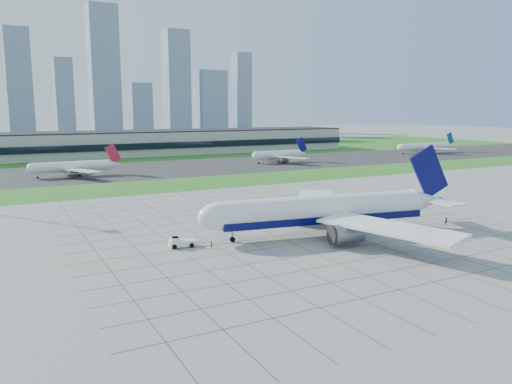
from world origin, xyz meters
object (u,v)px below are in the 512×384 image
at_px(airliner, 325,211).
at_px(distant_jet_2, 279,155).
at_px(crew_near, 212,244).
at_px(distant_jet_1, 74,166).
at_px(pushback_tug, 181,242).
at_px(distant_jet_3, 425,147).
at_px(crew_far, 446,221).

xyz_separation_m(airliner, distant_jet_2, (74.00, 145.94, -1.22)).
distance_m(crew_near, distant_jet_1, 137.33).
height_order(pushback_tug, distant_jet_3, distant_jet_3).
relative_size(pushback_tug, distant_jet_3, 0.17).
distance_m(airliner, distant_jet_2, 163.64).
relative_size(airliner, distant_jet_3, 1.32).
height_order(pushback_tug, crew_far, pushback_tug).
distance_m(airliner, pushback_tug, 35.06).
height_order(pushback_tug, distant_jet_2, distant_jet_2).
bearing_deg(airliner, distant_jet_2, 72.49).
relative_size(crew_far, distant_jet_3, 0.04).
bearing_deg(crew_far, distant_jet_3, 51.19).
distance_m(crew_far, distant_jet_3, 226.66).
bearing_deg(distant_jet_3, crew_far, -135.31).
bearing_deg(airliner, distant_jet_1, 114.37).
bearing_deg(distant_jet_1, crew_near, -86.53).
xyz_separation_m(pushback_tug, distant_jet_2, (108.34, 140.60, 3.47)).
xyz_separation_m(pushback_tug, distant_jet_1, (-2.75, 133.06, 3.48)).
bearing_deg(distant_jet_1, crew_far, -64.07).
bearing_deg(airliner, distant_jet_3, 47.41).
height_order(pushback_tug, crew_near, pushback_tug).
relative_size(crew_near, distant_jet_3, 0.03).
bearing_deg(pushback_tug, crew_far, -0.95).
height_order(airliner, pushback_tug, airliner).
distance_m(airliner, distant_jet_3, 247.25).
bearing_deg(pushback_tug, airliner, 0.53).
relative_size(airliner, pushback_tug, 8.00).
relative_size(crew_near, crew_far, 0.82).
bearing_deg(crew_near, airliner, -68.17).
distance_m(crew_far, distant_jet_2, 158.26).
bearing_deg(distant_jet_2, distant_jet_1, -176.12).
xyz_separation_m(airliner, distant_jet_3, (194.73, 152.35, -1.21)).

